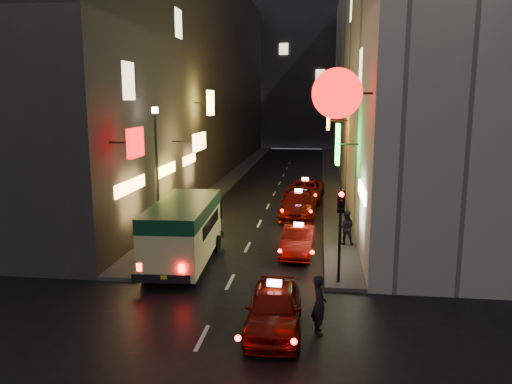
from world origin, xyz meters
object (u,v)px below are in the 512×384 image
at_px(taxi_near, 274,304).
at_px(pedestrian_crossing, 319,301).
at_px(minibus, 184,226).
at_px(lamp_post, 157,166).
at_px(traffic_light, 341,215).

relative_size(taxi_near, pedestrian_crossing, 2.53).
bearing_deg(minibus, pedestrian_crossing, -44.57).
relative_size(minibus, taxi_near, 1.24).
bearing_deg(lamp_post, minibus, -54.96).
bearing_deg(traffic_light, pedestrian_crossing, -100.60).
height_order(minibus, traffic_light, traffic_light).
height_order(taxi_near, traffic_light, traffic_light).
distance_m(traffic_light, lamp_post, 9.42).
bearing_deg(traffic_light, taxi_near, -118.62).
xyz_separation_m(taxi_near, lamp_post, (-6.19, 8.21, 2.93)).
height_order(minibus, lamp_post, lamp_post).
xyz_separation_m(taxi_near, traffic_light, (2.01, 3.68, 1.89)).
height_order(pedestrian_crossing, lamp_post, lamp_post).
xyz_separation_m(pedestrian_crossing, traffic_light, (0.70, 3.74, 1.69)).
xyz_separation_m(traffic_light, lamp_post, (-8.20, 4.53, 1.04)).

